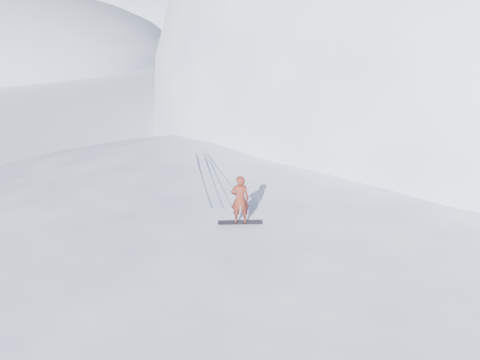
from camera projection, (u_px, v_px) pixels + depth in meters
The scene contains 8 objects.
ground at pixel (255, 291), 14.61m from camera, with size 400.00×400.00×0.00m, color white.
near_ridge at pixel (277, 244), 17.37m from camera, with size 36.00×28.00×4.80m, color white.
peak_shoulder at pixel (376, 127), 32.98m from camera, with size 28.00×24.00×18.00m, color white.
far_ridge_c at pixel (95, 34), 115.71m from camera, with size 140.00×90.00×36.00m, color white.
wind_bumps at pixel (239, 256), 16.56m from camera, with size 16.00×14.40×1.00m.
snowboard at pixel (240, 222), 14.09m from camera, with size 1.46×0.27×0.02m, color black.
snowboarder at pixel (240, 199), 13.76m from camera, with size 0.60×0.39×1.65m, color maroon.
board_tracks at pixel (212, 176), 17.68m from camera, with size 2.52×5.89×0.04m.
Camera 1 is at (-0.50, -11.93, 9.25)m, focal length 32.00 mm.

